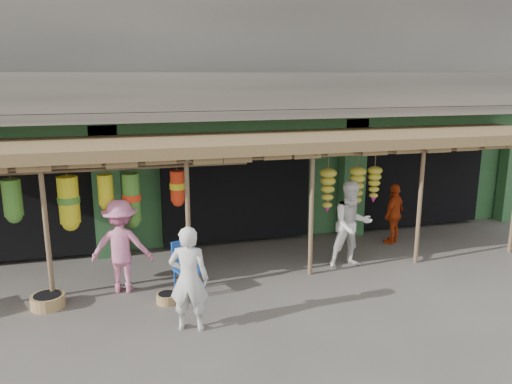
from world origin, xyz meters
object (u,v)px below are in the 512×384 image
object	(u,v)px
person_shopper	(121,246)
blue_chair	(187,264)
person_front	(189,279)
person_vendor	(394,214)
person_right	(352,225)

from	to	relation	value
person_shopper	blue_chair	bearing A→B (deg)	174.42
person_front	person_vendor	xyz separation A→B (m)	(5.43, 2.95, -0.13)
person_front	person_vendor	distance (m)	6.18
person_front	person_shopper	bearing A→B (deg)	-41.22
person_right	person_vendor	world-z (taller)	person_right
blue_chair	person_front	distance (m)	1.49
person_shopper	person_vendor	bearing A→B (deg)	-157.94
person_vendor	person_shopper	xyz separation A→B (m)	(-6.45, -1.12, 0.15)
blue_chair	person_shopper	distance (m)	1.28
person_front	person_right	bearing A→B (deg)	-134.57
person_vendor	person_shopper	world-z (taller)	person_shopper
blue_chair	person_front	size ratio (longest dim) A/B	0.57
person_right	person_front	bearing A→B (deg)	-153.86
person_vendor	person_shopper	distance (m)	6.55
person_front	person_vendor	size ratio (longest dim) A/B	1.17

